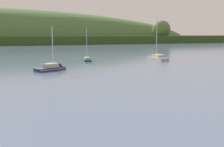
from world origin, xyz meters
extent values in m
cube|color=#314A21|center=(1.98, 220.20, 2.97)|extent=(545.32, 96.69, 5.95)
sphere|color=#56703D|center=(123.40, 201.86, 11.34)|extent=(15.41, 15.41, 15.41)
cube|color=#0F564C|center=(9.01, 75.89, 0.03)|extent=(3.17, 5.83, 1.00)
cone|color=#0F564C|center=(9.69, 78.58, 0.03)|extent=(2.08, 1.78, 1.79)
cube|color=maroon|center=(9.01, 75.89, 0.29)|extent=(3.19, 5.84, 0.11)
cube|color=#BCB299|center=(9.04, 76.03, 0.78)|extent=(1.84, 2.73, 0.50)
cylinder|color=silver|center=(9.18, 76.56, 4.71)|extent=(0.13, 0.13, 8.36)
cylinder|color=silver|center=(8.82, 75.15, 1.18)|extent=(0.82, 2.85, 0.10)
cube|color=navy|center=(-4.58, 60.51, 0.11)|extent=(6.71, 4.80, 1.04)
cone|color=navy|center=(-1.73, 61.77, 0.11)|extent=(2.39, 2.82, 2.39)
cube|color=gold|center=(-4.58, 60.51, 0.35)|extent=(6.72, 4.82, 0.13)
cube|color=#BCB299|center=(-4.44, 60.57, 1.02)|extent=(3.25, 2.68, 0.79)
cylinder|color=silver|center=(-3.87, 60.83, 4.75)|extent=(0.17, 0.17, 8.24)
cylinder|color=silver|center=(-5.36, 60.16, 1.57)|extent=(3.05, 1.45, 0.14)
cube|color=#ADB2BC|center=(28.34, 70.08, 0.08)|extent=(3.04, 7.72, 1.35)
cone|color=#ADB2BC|center=(28.60, 73.86, 0.08)|extent=(2.55, 2.05, 2.43)
cube|color=gold|center=(28.34, 70.08, 0.42)|extent=(3.07, 7.72, 0.15)
cube|color=#BCB299|center=(28.36, 70.27, 1.12)|extent=(1.95, 3.51, 0.73)
cylinder|color=silver|center=(28.41, 71.03, 6.36)|extent=(0.18, 0.18, 11.20)
cylinder|color=silver|center=(28.27, 69.05, 1.64)|extent=(0.41, 3.97, 0.14)
camera|label=1|loc=(-16.58, 5.73, 7.34)|focal=43.60mm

